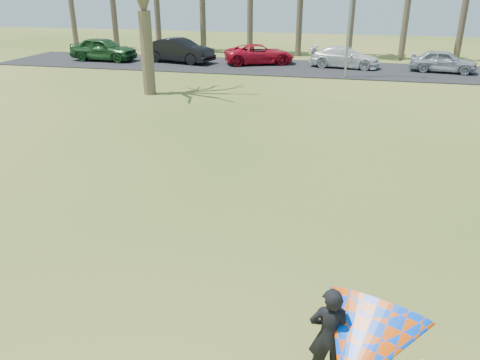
% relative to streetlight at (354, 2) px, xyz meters
% --- Properties ---
extents(ground, '(100.00, 100.00, 0.00)m').
position_rel_streetlight_xyz_m(ground, '(-2.16, -22.00, -4.46)').
color(ground, '#2A5A13').
rests_on(ground, ground).
extents(parking_strip, '(46.00, 7.00, 0.06)m').
position_rel_streetlight_xyz_m(parking_strip, '(-2.16, 3.00, -4.43)').
color(parking_strip, black).
rests_on(parking_strip, ground).
extents(streetlight, '(2.28, 0.18, 8.00)m').
position_rel_streetlight_xyz_m(streetlight, '(0.00, 0.00, 0.00)').
color(streetlight, gray).
rests_on(streetlight, ground).
extents(car_0, '(5.06, 2.20, 1.70)m').
position_rel_streetlight_xyz_m(car_0, '(-18.06, 2.79, -3.55)').
color(car_0, '#1B451D').
rests_on(car_0, parking_strip).
extents(car_1, '(5.47, 2.94, 1.71)m').
position_rel_streetlight_xyz_m(car_1, '(-12.21, 3.25, -3.55)').
color(car_1, black).
rests_on(car_1, parking_strip).
extents(car_2, '(5.51, 4.06, 1.39)m').
position_rel_streetlight_xyz_m(car_2, '(-6.36, 3.92, -3.71)').
color(car_2, '#B50E21').
rests_on(car_2, parking_strip).
extents(car_3, '(4.98, 2.58, 1.38)m').
position_rel_streetlight_xyz_m(car_3, '(-0.33, 3.74, -3.71)').
color(car_3, silver).
rests_on(car_3, parking_strip).
extents(car_4, '(4.35, 2.29, 1.41)m').
position_rel_streetlight_xyz_m(car_4, '(5.99, 3.30, -3.70)').
color(car_4, '#9498A0').
rests_on(car_4, parking_strip).
extents(kite_flyer, '(2.13, 2.39, 2.02)m').
position_rel_streetlight_xyz_m(kite_flyer, '(0.63, -24.80, -3.62)').
color(kite_flyer, black).
rests_on(kite_flyer, ground).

